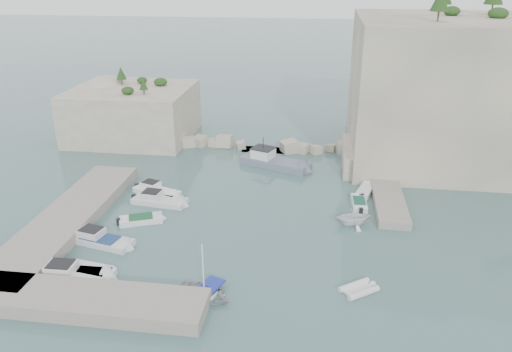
# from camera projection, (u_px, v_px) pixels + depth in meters

# --- Properties ---
(ground) EXTENTS (400.00, 400.00, 0.00)m
(ground) POSITION_uv_depth(u_px,v_px,m) (247.00, 231.00, 45.84)
(ground) COLOR #476B6A
(ground) RESTS_ON ground
(cliff_east) EXTENTS (26.00, 22.00, 17.00)m
(cliff_east) POSITION_uv_depth(u_px,v_px,m) (462.00, 90.00, 60.63)
(cliff_east) COLOR beige
(cliff_east) RESTS_ON ground
(cliff_terrace) EXTENTS (8.00, 10.00, 2.50)m
(cliff_terrace) POSITION_uv_depth(u_px,v_px,m) (376.00, 157.00, 60.14)
(cliff_terrace) COLOR beige
(cliff_terrace) RESTS_ON ground
(outcrop_west) EXTENTS (16.00, 14.00, 7.00)m
(outcrop_west) POSITION_uv_depth(u_px,v_px,m) (133.00, 113.00, 69.78)
(outcrop_west) COLOR beige
(outcrop_west) RESTS_ON ground
(quay_west) EXTENTS (5.00, 24.00, 1.10)m
(quay_west) POSITION_uv_depth(u_px,v_px,m) (67.00, 219.00, 46.83)
(quay_west) COLOR #9E9689
(quay_west) RESTS_ON ground
(quay_south) EXTENTS (18.00, 4.00, 1.10)m
(quay_south) POSITION_uv_depth(u_px,v_px,m) (82.00, 301.00, 35.47)
(quay_south) COLOR #9E9689
(quay_south) RESTS_ON ground
(ledge_east) EXTENTS (3.00, 16.00, 0.80)m
(ledge_east) POSITION_uv_depth(u_px,v_px,m) (386.00, 191.00, 53.12)
(ledge_east) COLOR #9E9689
(ledge_east) RESTS_ON ground
(breakwater) EXTENTS (28.00, 3.00, 1.40)m
(breakwater) POSITION_uv_depth(u_px,v_px,m) (265.00, 145.00, 65.76)
(breakwater) COLOR beige
(breakwater) RESTS_ON ground
(motorboat_a) EXTENTS (6.00, 3.56, 1.40)m
(motorboat_a) POSITION_uv_depth(u_px,v_px,m) (157.00, 194.00, 53.30)
(motorboat_a) COLOR white
(motorboat_a) RESTS_ON ground
(motorboat_b) EXTENTS (6.35, 2.77, 1.40)m
(motorboat_b) POSITION_uv_depth(u_px,v_px,m) (160.00, 203.00, 51.18)
(motorboat_b) COLOR silver
(motorboat_b) RESTS_ON ground
(motorboat_c) EXTENTS (4.66, 3.13, 0.70)m
(motorboat_c) POSITION_uv_depth(u_px,v_px,m) (141.00, 222.00, 47.46)
(motorboat_c) COLOR white
(motorboat_c) RESTS_ON ground
(motorboat_d) EXTENTS (6.87, 3.43, 1.40)m
(motorboat_d) POSITION_uv_depth(u_px,v_px,m) (101.00, 243.00, 43.84)
(motorboat_d) COLOR silver
(motorboat_d) RESTS_ON ground
(motorboat_e) EXTENTS (4.26, 2.28, 0.70)m
(motorboat_e) POSITION_uv_depth(u_px,v_px,m) (90.00, 273.00, 39.55)
(motorboat_e) COLOR silver
(motorboat_e) RESTS_ON ground
(motorboat_f) EXTENTS (6.94, 2.22, 1.40)m
(motorboat_f) POSITION_uv_depth(u_px,v_px,m) (74.00, 278.00, 38.94)
(motorboat_f) COLOR white
(motorboat_f) RESTS_ON ground
(rowboat) EXTENTS (5.03, 4.30, 0.88)m
(rowboat) POSITION_uv_depth(u_px,v_px,m) (204.00, 297.00, 36.73)
(rowboat) COLOR silver
(rowboat) RESTS_ON ground
(inflatable_dinghy) EXTENTS (3.26, 2.93, 0.44)m
(inflatable_dinghy) POSITION_uv_depth(u_px,v_px,m) (359.00, 291.00, 37.41)
(inflatable_dinghy) COLOR silver
(inflatable_dinghy) RESTS_ON ground
(tender_east_a) EXTENTS (4.17, 3.82, 1.86)m
(tender_east_a) POSITION_uv_depth(u_px,v_px,m) (352.00, 224.00, 47.04)
(tender_east_a) COLOR white
(tender_east_a) RESTS_ON ground
(tender_east_b) EXTENTS (1.54, 4.06, 0.70)m
(tender_east_b) POSITION_uv_depth(u_px,v_px,m) (359.00, 206.00, 50.72)
(tender_east_b) COLOR white
(tender_east_b) RESTS_ON ground
(tender_east_c) EXTENTS (2.57, 4.43, 0.70)m
(tender_east_c) POSITION_uv_depth(u_px,v_px,m) (366.00, 192.00, 53.68)
(tender_east_c) COLOR silver
(tender_east_c) RESTS_ON ground
(tender_east_d) EXTENTS (4.62, 1.84, 1.77)m
(tender_east_d) POSITION_uv_depth(u_px,v_px,m) (361.00, 179.00, 57.15)
(tender_east_d) COLOR silver
(tender_east_d) RESTS_ON ground
(work_boat) EXTENTS (9.79, 6.09, 2.20)m
(work_boat) POSITION_uv_depth(u_px,v_px,m) (275.00, 166.00, 60.67)
(work_boat) COLOR slate
(work_boat) RESTS_ON ground
(rowboat_mast) EXTENTS (0.10, 0.10, 4.20)m
(rowboat_mast) POSITION_uv_depth(u_px,v_px,m) (203.00, 268.00, 35.73)
(rowboat_mast) COLOR white
(rowboat_mast) RESTS_ON rowboat
(vegetation) EXTENTS (53.48, 13.88, 13.40)m
(vegetation) POSITION_uv_depth(u_px,v_px,m) (426.00, 8.00, 58.88)
(vegetation) COLOR #1E4219
(vegetation) RESTS_ON ground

